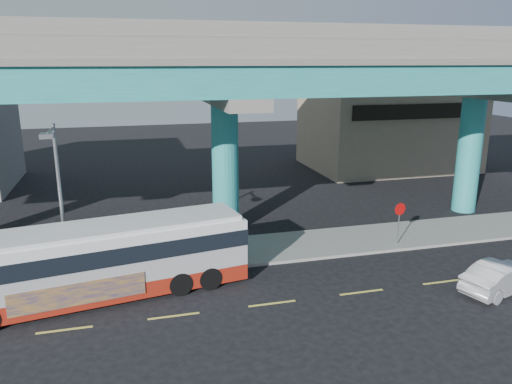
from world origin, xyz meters
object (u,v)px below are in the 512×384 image
object	(u,v)px
street_lamp	(57,183)
stop_sign	(400,215)
transit_bus	(100,259)
parked_car	(0,260)
sedan	(502,277)

from	to	relation	value
street_lamp	stop_sign	bearing A→B (deg)	2.48
transit_bus	street_lamp	bearing A→B (deg)	128.65
parked_car	street_lamp	world-z (taller)	street_lamp
sedan	street_lamp	distance (m)	19.19
transit_bus	street_lamp	world-z (taller)	street_lamp
transit_bus	stop_sign	distance (m)	15.15
transit_bus	stop_sign	world-z (taller)	transit_bus
parked_car	stop_sign	bearing A→B (deg)	-98.88
transit_bus	parked_car	size ratio (longest dim) A/B	3.40
transit_bus	street_lamp	xyz separation A→B (m)	(-1.52, 1.35, 3.00)
transit_bus	sedan	xyz separation A→B (m)	(16.50, -3.85, -1.05)
stop_sign	street_lamp	bearing A→B (deg)	-163.76
sedan	street_lamp	size ratio (longest dim) A/B	0.62
transit_bus	stop_sign	xyz separation A→B (m)	(15.01, 2.07, 0.04)
street_lamp	transit_bus	bearing A→B (deg)	-41.71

